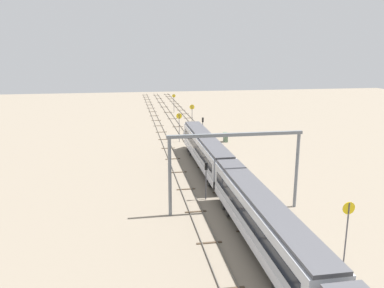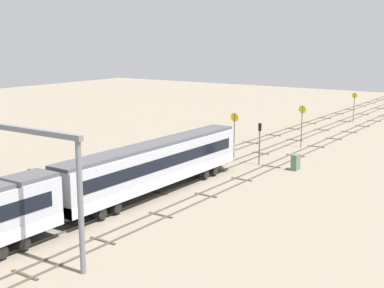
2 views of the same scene
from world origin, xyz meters
TOP-DOWN VIEW (x-y plane):
  - ground_plane at (0.00, 0.00)m, footprint 208.99×208.99m
  - track_near_foreground at (-0.00, -4.30)m, footprint 192.99×2.40m
  - track_with_train at (-0.00, 0.00)m, footprint 192.99×2.40m
  - track_middle at (-0.00, 4.30)m, footprint 192.99×2.40m
  - overhead_gantry at (-21.80, 0.05)m, footprint 0.40×14.84m
  - speed_sign_near_foreground at (47.91, -1.69)m, footprint 0.14×0.97m
  - speed_sign_mid_trackside at (-33.99, -5.98)m, footprint 0.14×1.07m
  - speed_sign_far_trackside at (22.67, -2.69)m, footprint 0.14×1.07m
  - speed_sign_distant_end at (12.02, 1.62)m, footprint 0.14×1.09m
  - signal_light_trackside_approach at (10.42, -2.70)m, footprint 0.31×0.32m
  - signal_light_trackside_departure at (-17.99, 2.47)m, footprint 0.31×0.32m
  - relay_cabinet at (10.45, -7.24)m, footprint 1.19×0.67m

SIDE VIEW (x-z plane):
  - ground_plane at x=0.00m, z-range 0.00..0.00m
  - track_near_foreground at x=0.00m, z-range -0.01..0.15m
  - track_middle at x=0.00m, z-range -0.01..0.15m
  - track_with_train at x=0.00m, z-range -0.01..0.15m
  - relay_cabinet at x=10.45m, z-range 0.00..1.80m
  - signal_light_trackside_departure at x=-17.99m, z-range 0.71..5.31m
  - signal_light_trackside_approach at x=10.42m, z-range 0.74..5.67m
  - speed_sign_near_foreground at x=47.91m, z-range 0.82..6.06m
  - speed_sign_mid_trackside at x=-33.99m, z-range 0.94..6.50m
  - speed_sign_distant_end at x=12.02m, z-range 0.96..6.56m
  - speed_sign_far_trackside at x=22.67m, z-range 0.96..6.67m
  - overhead_gantry at x=-21.80m, z-range 1.97..10.83m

